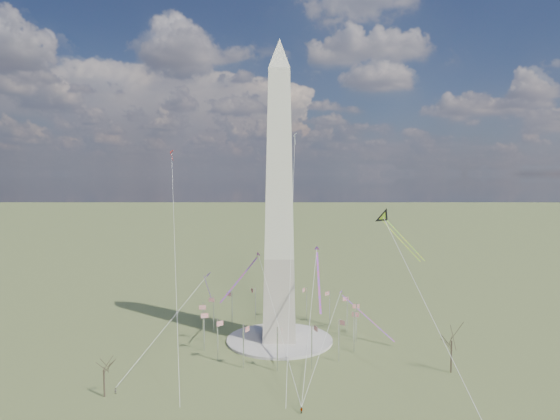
{
  "coord_description": "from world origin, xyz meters",
  "views": [
    {
      "loc": [
        4.03,
        -165.82,
        56.66
      ],
      "look_at": [
        0.16,
        0.0,
        44.69
      ],
      "focal_mm": 32.0,
      "sensor_mm": 36.0,
      "label": 1
    }
  ],
  "objects_px": {
    "washington_monument": "(280,200)",
    "kite_delta_black": "(385,219)",
    "person_west": "(116,391)",
    "tree_near": "(452,338)"
  },
  "relations": [
    {
      "from": "kite_delta_black",
      "to": "tree_near",
      "type": "bearing_deg",
      "value": 75.83
    },
    {
      "from": "tree_near",
      "to": "kite_delta_black",
      "type": "height_order",
      "value": "kite_delta_black"
    },
    {
      "from": "washington_monument",
      "to": "kite_delta_black",
      "type": "bearing_deg",
      "value": 12.13
    },
    {
      "from": "tree_near",
      "to": "person_west",
      "type": "bearing_deg",
      "value": -170.14
    },
    {
      "from": "tree_near",
      "to": "person_west",
      "type": "relative_size",
      "value": 9.51
    },
    {
      "from": "washington_monument",
      "to": "tree_near",
      "type": "bearing_deg",
      "value": -27.55
    },
    {
      "from": "washington_monument",
      "to": "kite_delta_black",
      "type": "xyz_separation_m",
      "value": [
        36.75,
        7.9,
        -7.07
      ]
    },
    {
      "from": "tree_near",
      "to": "kite_delta_black",
      "type": "bearing_deg",
      "value": 110.92
    },
    {
      "from": "washington_monument",
      "to": "kite_delta_black",
      "type": "relative_size",
      "value": 5.31
    },
    {
      "from": "person_west",
      "to": "tree_near",
      "type": "bearing_deg",
      "value": -148.0
    }
  ]
}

